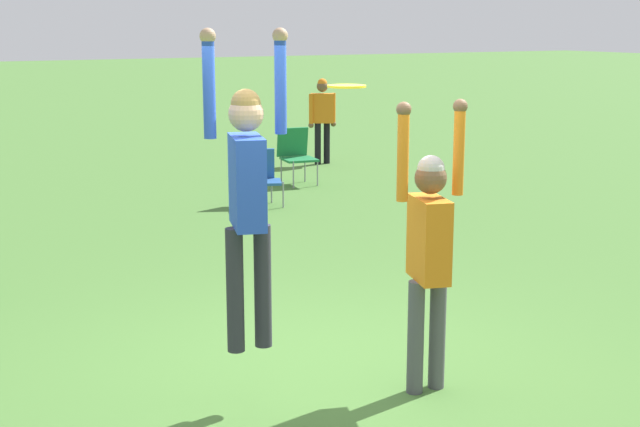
% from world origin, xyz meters
% --- Properties ---
extents(ground_plane, '(120.00, 120.00, 0.00)m').
position_xyz_m(ground_plane, '(0.00, 0.00, 0.00)').
color(ground_plane, '#477533').
extents(person_jumping, '(0.61, 0.50, 2.19)m').
position_xyz_m(person_jumping, '(-0.66, -0.26, 1.59)').
color(person_jumping, '#2D2D38').
rests_on(person_jumping, ground_plane).
extents(person_defending, '(0.58, 0.47, 2.12)m').
position_xyz_m(person_defending, '(0.58, -0.62, 1.13)').
color(person_defending, '#4C4C51').
rests_on(person_defending, ground_plane).
extents(frisbee, '(0.26, 0.26, 0.02)m').
position_xyz_m(frisbee, '(-0.09, -0.59, 2.24)').
color(frisbee, yellow).
extents(camping_chair_0, '(0.61, 0.66, 0.83)m').
position_xyz_m(camping_chair_0, '(2.39, 6.09, 0.47)').
color(camping_chair_0, gray).
rests_on(camping_chair_0, ground_plane).
extents(camping_chair_3, '(0.60, 0.64, 0.94)m').
position_xyz_m(camping_chair_3, '(3.64, 7.44, 0.54)').
color(camping_chair_3, gray).
rests_on(camping_chair_3, ground_plane).
extents(person_spectator_near, '(0.59, 0.38, 1.62)m').
position_xyz_m(person_spectator_near, '(5.07, 9.13, 0.96)').
color(person_spectator_near, black).
rests_on(person_spectator_near, ground_plane).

